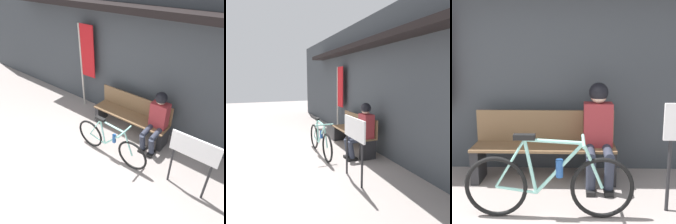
{
  "view_description": "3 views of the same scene",
  "coord_description": "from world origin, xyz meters",
  "views": [
    {
      "loc": [
        2.4,
        -1.04,
        3.12
      ],
      "look_at": [
        0.2,
        1.8,
        0.71
      ],
      "focal_mm": 35.0,
      "sensor_mm": 36.0,
      "label": 1
    },
    {
      "loc": [
        5.1,
        -0.01,
        1.72
      ],
      "look_at": [
        0.19,
        1.94,
        0.92
      ],
      "focal_mm": 35.0,
      "sensor_mm": 36.0,
      "label": 2
    },
    {
      "loc": [
        0.68,
        -1.35,
        1.56
      ],
      "look_at": [
        0.59,
        1.95,
        0.92
      ],
      "focal_mm": 50.0,
      "sensor_mm": 36.0,
      "label": 3
    }
  ],
  "objects": [
    {
      "name": "bicycle",
      "position": [
        0.46,
        1.39,
        0.34
      ],
      "size": [
        1.61,
        0.4,
        0.82
      ],
      "color": "black",
      "rests_on": "ground_plane"
    },
    {
      "name": "ground_plane",
      "position": [
        0.0,
        0.0,
        0.0
      ],
      "size": [
        24.0,
        24.0,
        0.0
      ],
      "primitive_type": "plane",
      "color": "gray"
    },
    {
      "name": "park_bench_near",
      "position": [
        0.34,
        2.31,
        0.4
      ],
      "size": [
        1.72,
        0.42,
        0.84
      ],
      "color": "brown",
      "rests_on": "ground_plane"
    },
    {
      "name": "storefront_wall",
      "position": [
        0.0,
        2.72,
        1.66
      ],
      "size": [
        12.0,
        0.56,
        3.2
      ],
      "color": "#3D4247",
      "rests_on": "ground_plane"
    },
    {
      "name": "signboard",
      "position": [
        1.92,
        1.55,
        0.8
      ],
      "size": [
        0.73,
        0.04,
        1.09
      ],
      "color": "#232326",
      "rests_on": "ground_plane"
    },
    {
      "name": "person_seated",
      "position": [
        0.99,
        2.2,
        0.69
      ],
      "size": [
        0.34,
        0.6,
        1.21
      ],
      "color": "#2D3342",
      "rests_on": "ground_plane"
    },
    {
      "name": "banner_pole",
      "position": [
        -1.16,
        2.52,
        1.33
      ],
      "size": [
        0.45,
        0.05,
        2.08
      ],
      "color": "#B7B2A8",
      "rests_on": "ground_plane"
    }
  ]
}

